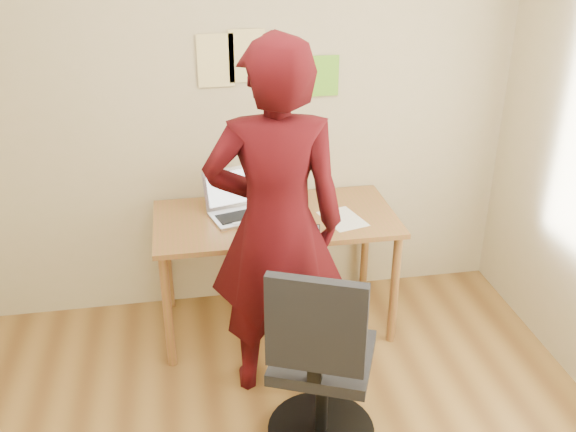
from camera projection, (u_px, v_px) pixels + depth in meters
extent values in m
cube|color=#C9B893|center=(228.00, 98.00, 3.77)|extent=(3.50, 0.04, 2.70)
cube|color=brown|center=(275.00, 219.00, 3.73)|extent=(1.40, 0.70, 0.03)
cylinder|color=brown|center=(168.00, 312.00, 3.52)|extent=(0.05, 0.05, 0.71)
cylinder|color=brown|center=(394.00, 290.00, 3.73)|extent=(0.05, 0.05, 0.71)
cylinder|color=brown|center=(167.00, 259.00, 4.05)|extent=(0.05, 0.05, 0.71)
cylinder|color=brown|center=(365.00, 242.00, 4.26)|extent=(0.05, 0.05, 0.71)
cube|color=#AFAFB7|center=(242.00, 216.00, 3.71)|extent=(0.39, 0.32, 0.02)
cube|color=black|center=(242.00, 215.00, 3.70)|extent=(0.31, 0.20, 0.00)
cube|color=#AFAFB7|center=(232.00, 187.00, 3.78)|extent=(0.35, 0.16, 0.23)
cube|color=white|center=(232.00, 187.00, 3.78)|extent=(0.31, 0.13, 0.19)
cube|color=white|center=(343.00, 219.00, 3.69)|extent=(0.27, 0.33, 0.00)
cube|color=black|center=(315.00, 230.00, 3.56)|extent=(0.08, 0.13, 0.01)
cube|color=#3F4C59|center=(315.00, 229.00, 3.56)|extent=(0.07, 0.11, 0.00)
cube|color=#F1DC90|center=(216.00, 61.00, 3.63)|extent=(0.21, 0.00, 0.30)
cube|color=#F1DC90|center=(247.00, 56.00, 3.65)|extent=(0.21, 0.00, 0.30)
cube|color=#6CC12B|center=(324.00, 76.00, 3.78)|extent=(0.18, 0.00, 0.24)
cube|color=black|center=(323.00, 357.00, 2.99)|extent=(0.59, 0.59, 0.06)
cube|color=black|center=(316.00, 326.00, 2.66)|extent=(0.41, 0.22, 0.45)
cube|color=black|center=(315.00, 369.00, 2.77)|extent=(0.07, 0.06, 0.12)
cylinder|color=black|center=(322.00, 398.00, 3.10)|extent=(0.06, 0.06, 0.45)
cylinder|color=black|center=(321.00, 430.00, 3.19)|extent=(0.53, 0.53, 0.03)
imported|color=#3B080C|center=(276.00, 227.00, 3.15)|extent=(0.73, 0.51, 1.89)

